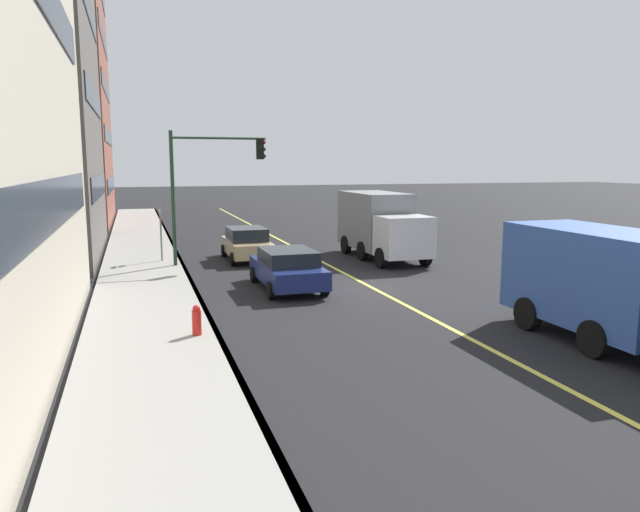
# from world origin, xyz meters

# --- Properties ---
(ground) EXTENTS (200.00, 200.00, 0.00)m
(ground) POSITION_xyz_m (0.00, 0.00, 0.00)
(ground) COLOR black
(sidewalk_slab) EXTENTS (80.00, 3.48, 0.15)m
(sidewalk_slab) POSITION_xyz_m (0.00, 7.96, 0.07)
(sidewalk_slab) COLOR gray
(sidewalk_slab) RESTS_ON ground
(curb_edge) EXTENTS (80.00, 0.16, 0.15)m
(curb_edge) POSITION_xyz_m (0.00, 6.30, 0.07)
(curb_edge) COLOR slate
(curb_edge) RESTS_ON ground
(lane_stripe_center) EXTENTS (80.00, 0.16, 0.01)m
(lane_stripe_center) POSITION_xyz_m (0.00, 0.00, 0.01)
(lane_stripe_center) COLOR #D8CC4C
(lane_stripe_center) RESTS_ON ground
(building_glass_right) EXTENTS (17.01, 8.57, 20.41)m
(building_glass_right) POSITION_xyz_m (29.26, 14.15, 10.21)
(building_glass_right) COLOR brown
(building_glass_right) RESTS_ON ground
(car_navy) EXTENTS (4.54, 2.11, 1.46)m
(car_navy) POSITION_xyz_m (0.44, 3.00, 0.77)
(car_navy) COLOR navy
(car_navy) RESTS_ON ground
(car_tan) EXTENTS (4.17, 2.01, 1.54)m
(car_tan) POSITION_xyz_m (7.31, 3.22, 0.80)
(car_tan) COLOR tan
(car_tan) RESTS_ON ground
(truck_blue) EXTENTS (7.14, 2.45, 2.88)m
(truck_blue) POSITION_xyz_m (-8.85, -3.06, 1.56)
(truck_blue) COLOR silver
(truck_blue) RESTS_ON ground
(truck_gray) EXTENTS (6.60, 2.41, 3.13)m
(truck_gray) POSITION_xyz_m (6.03, -3.02, 1.65)
(truck_gray) COLOR silver
(truck_gray) RESTS_ON ground
(traffic_light_mast) EXTENTS (0.28, 4.17, 5.90)m
(traffic_light_mast) POSITION_xyz_m (5.99, 5.07, 4.05)
(traffic_light_mast) COLOR #1E3823
(traffic_light_mast) RESTS_ON ground
(street_sign_post) EXTENTS (0.60, 0.08, 2.60)m
(street_sign_post) POSITION_xyz_m (7.45, 7.12, 1.54)
(street_sign_post) COLOR slate
(street_sign_post) RESTS_ON ground
(fire_hydrant) EXTENTS (0.24, 0.24, 0.94)m
(fire_hydrant) POSITION_xyz_m (-5.05, 6.82, 0.47)
(fire_hydrant) COLOR red
(fire_hydrant) RESTS_ON ground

